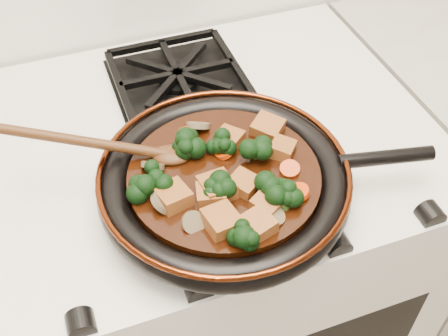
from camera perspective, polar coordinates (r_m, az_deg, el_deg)
name	(u,v)px	position (r m, az deg, el deg)	size (l,w,h in m)	color
stove	(208,281)	(1.28, -1.61, -11.39)	(0.76, 0.60, 0.90)	silver
burner_grate_front	(232,187)	(0.83, 0.86, -1.94)	(0.23, 0.23, 0.03)	black
burner_grate_back	(178,78)	(1.03, -4.71, 9.12)	(0.23, 0.23, 0.03)	black
skillet	(225,181)	(0.80, 0.14, -1.28)	(0.48, 0.36, 0.05)	black
braising_sauce	(224,178)	(0.79, 0.00, -1.05)	(0.27, 0.27, 0.02)	black
tofu_cube_0	(243,184)	(0.76, 1.98, -1.64)	(0.04, 0.04, 0.02)	brown
tofu_cube_1	(230,138)	(0.82, 0.56, 3.05)	(0.04, 0.03, 0.02)	brown
tofu_cube_2	(221,221)	(0.72, -0.27, -5.40)	(0.04, 0.04, 0.02)	brown
tofu_cube_3	(173,196)	(0.75, -5.21, -2.88)	(0.04, 0.04, 0.02)	brown
tofu_cube_4	(217,188)	(0.76, -0.71, -2.00)	(0.04, 0.05, 0.02)	brown
tofu_cube_5	(282,149)	(0.81, 5.93, 1.94)	(0.04, 0.03, 0.02)	brown
tofu_cube_6	(211,195)	(0.75, -1.32, -2.73)	(0.04, 0.04, 0.02)	brown
tofu_cube_7	(267,128)	(0.84, 4.44, 4.08)	(0.04, 0.04, 0.02)	brown
tofu_cube_8	(267,204)	(0.74, 4.36, -3.67)	(0.03, 0.04, 0.02)	brown
tofu_cube_9	(258,225)	(0.72, 3.43, -5.81)	(0.04, 0.04, 0.02)	brown
broccoli_floret_0	(145,191)	(0.76, -8.03, -2.33)	(0.06, 0.06, 0.05)	black
broccoli_floret_1	(191,146)	(0.81, -3.39, 2.24)	(0.06, 0.06, 0.05)	black
broccoli_floret_2	(222,147)	(0.81, -0.15, 2.14)	(0.06, 0.06, 0.05)	black
broccoli_floret_3	(245,236)	(0.71, 2.16, -6.92)	(0.06, 0.06, 0.05)	black
broccoli_floret_4	(217,190)	(0.75, -0.74, -2.26)	(0.06, 0.06, 0.06)	black
broccoli_floret_5	(181,150)	(0.80, -4.36, 1.84)	(0.06, 0.06, 0.05)	black
broccoli_floret_6	(278,190)	(0.75, 5.53, -2.27)	(0.06, 0.06, 0.05)	black
broccoli_floret_7	(155,180)	(0.77, -7.07, -1.26)	(0.06, 0.06, 0.05)	black
broccoli_floret_8	(285,202)	(0.74, 6.22, -3.44)	(0.06, 0.06, 0.05)	black
broccoli_floret_9	(255,151)	(0.80, 3.18, 1.72)	(0.06, 0.06, 0.05)	black
carrot_coin_0	(224,152)	(0.81, 0.02, 1.62)	(0.03, 0.03, 0.01)	#C33205
carrot_coin_1	(187,136)	(0.83, -3.80, 3.30)	(0.03, 0.03, 0.01)	#C33205
carrot_coin_2	(290,169)	(0.79, 6.70, -0.11)	(0.03, 0.03, 0.01)	#C33205
carrot_coin_3	(298,193)	(0.76, 7.53, -2.49)	(0.03, 0.03, 0.01)	#C33205
mushroom_slice_0	(198,125)	(0.85, -2.62, 4.35)	(0.04, 0.04, 0.01)	brown
mushroom_slice_1	(193,222)	(0.72, -3.14, -5.54)	(0.03, 0.03, 0.01)	brown
mushroom_slice_2	(163,203)	(0.74, -6.23, -3.53)	(0.04, 0.04, 0.01)	brown
mushroom_slice_3	(153,165)	(0.79, -7.24, 0.26)	(0.03, 0.03, 0.01)	brown
mushroom_slice_4	(271,215)	(0.73, 4.82, -4.73)	(0.04, 0.04, 0.01)	brown
wooden_spoon	(122,147)	(0.80, -10.33, 2.07)	(0.15, 0.08, 0.24)	#40220D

